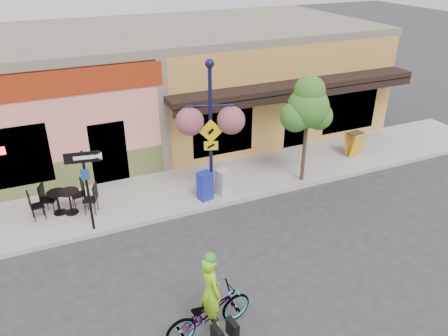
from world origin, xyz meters
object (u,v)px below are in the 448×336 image
(lamp_post, at_px, (211,133))
(street_tree, at_px, (306,130))
(newspaper_box_blue, at_px, (205,186))
(cyclist_rider, at_px, (211,300))
(newspaper_box_grey, at_px, (223,182))
(bicycle, at_px, (209,312))
(one_way_sign, at_px, (88,192))
(building, at_px, (159,82))

(lamp_post, distance_m, street_tree, 3.34)
(lamp_post, distance_m, newspaper_box_blue, 1.79)
(cyclist_rider, height_order, newspaper_box_grey, cyclist_rider)
(bicycle, xyz_separation_m, street_tree, (5.44, 4.80, 1.49))
(lamp_post, relative_size, newspaper_box_grey, 5.09)
(cyclist_rider, xyz_separation_m, newspaper_box_blue, (1.83, 4.96, -0.24))
(lamp_post, relative_size, street_tree, 1.20)
(street_tree, bearing_deg, newspaper_box_grey, 175.94)
(street_tree, bearing_deg, lamp_post, 176.37)
(newspaper_box_grey, xyz_separation_m, street_tree, (2.90, -0.21, 1.43))
(newspaper_box_blue, bearing_deg, one_way_sign, 171.00)
(street_tree, bearing_deg, one_way_sign, -179.17)
(newspaper_box_grey, bearing_deg, street_tree, -24.75)
(newspaper_box_grey, bearing_deg, cyclist_rider, -137.07)
(cyclist_rider, height_order, street_tree, street_tree)
(bicycle, height_order, cyclist_rider, cyclist_rider)
(bicycle, bearing_deg, lamp_post, -30.89)
(newspaper_box_grey, bearing_deg, building, 70.78)
(building, relative_size, cyclist_rider, 10.56)
(cyclist_rider, xyz_separation_m, one_way_sign, (-1.74, 4.70, 0.52))
(bicycle, bearing_deg, cyclist_rider, -97.96)
(street_tree, bearing_deg, building, 114.72)
(cyclist_rider, bearing_deg, lamp_post, -30.40)
(building, xyz_separation_m, bicycle, (-2.37, -11.46, -1.72))
(newspaper_box_blue, height_order, newspaper_box_grey, newspaper_box_blue)
(lamp_post, xyz_separation_m, newspaper_box_blue, (-0.24, -0.05, -1.77))
(building, height_order, bicycle, building)
(lamp_post, height_order, one_way_sign, lamp_post)
(building, height_order, one_way_sign, building)
(cyclist_rider, distance_m, newspaper_box_grey, 5.59)
(lamp_post, height_order, newspaper_box_grey, lamp_post)
(bicycle, relative_size, cyclist_rider, 1.18)
(one_way_sign, distance_m, newspaper_box_grey, 4.31)
(cyclist_rider, distance_m, lamp_post, 5.63)
(building, bearing_deg, newspaper_box_grey, -88.53)
(one_way_sign, height_order, newspaper_box_blue, one_way_sign)
(newspaper_box_grey, distance_m, street_tree, 3.24)
(cyclist_rider, xyz_separation_m, street_tree, (5.39, 4.80, 1.16))
(lamp_post, bearing_deg, street_tree, 15.01)
(bicycle, xyz_separation_m, newspaper_box_grey, (2.53, 5.00, 0.06))
(one_way_sign, bearing_deg, newspaper_box_blue, 14.27)
(lamp_post, bearing_deg, newspaper_box_grey, 18.08)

